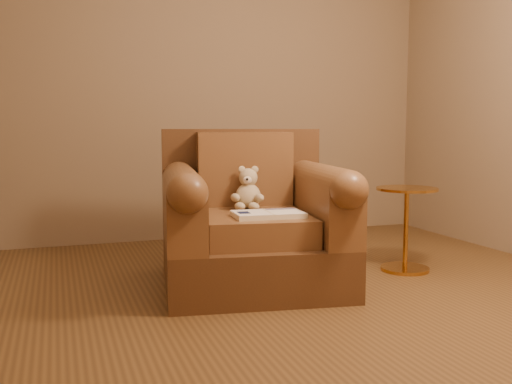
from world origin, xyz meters
name	(u,v)px	position (x,y,z in m)	size (l,w,h in m)	color
floor	(305,298)	(0.00, 0.00, 0.00)	(4.00, 4.00, 0.00)	brown
armchair	(252,225)	(-0.18, 0.40, 0.37)	(1.22, 1.18, 0.97)	#51321B
teddy_bear	(248,193)	(-0.18, 0.49, 0.57)	(0.20, 0.23, 0.28)	tan
guidebook	(268,214)	(-0.17, 0.14, 0.48)	(0.42, 0.27, 0.03)	beige
side_table	(406,226)	(0.92, 0.36, 0.31)	(0.41, 0.41, 0.57)	#BD8334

